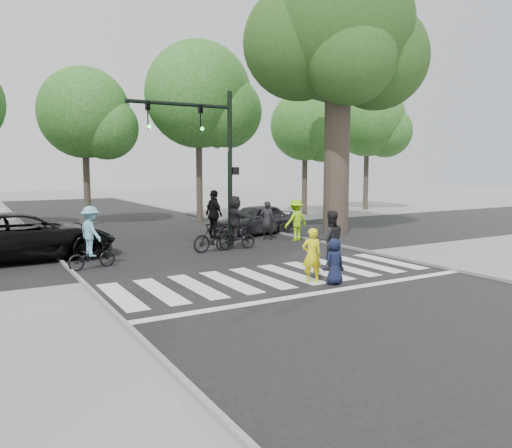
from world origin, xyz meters
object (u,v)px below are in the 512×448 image
(pedestrian_child, at_px, (334,262))
(car_suv, at_px, (25,236))
(traffic_signal, at_px, (210,147))
(pedestrian_adult, at_px, (331,241))
(cyclist_right, at_px, (235,226))
(cyclist_mid, at_px, (214,227))
(eucalyptus, at_px, (337,37))
(cyclist_left, at_px, (91,242))
(pedestrian_woman, at_px, (312,255))
(car_grey, at_px, (255,220))

(pedestrian_child, bearing_deg, car_suv, -54.85)
(traffic_signal, xyz_separation_m, car_suv, (-6.35, 1.18, -3.08))
(traffic_signal, bearing_deg, pedestrian_adult, -73.61)
(cyclist_right, bearing_deg, cyclist_mid, -178.35)
(traffic_signal, bearing_deg, eucalyptus, 11.56)
(pedestrian_adult, distance_m, cyclist_left, 7.38)
(traffic_signal, height_order, pedestrian_woman, traffic_signal)
(pedestrian_adult, xyz_separation_m, car_grey, (2.02, 8.12, -0.21))
(pedestrian_child, relative_size, car_grey, 0.30)
(pedestrian_woman, distance_m, pedestrian_adult, 1.81)
(pedestrian_woman, xyz_separation_m, cyclist_right, (0.73, 5.86, 0.17))
(eucalyptus, relative_size, pedestrian_adult, 7.07)
(traffic_signal, distance_m, car_suv, 7.16)
(eucalyptus, relative_size, cyclist_right, 6.26)
(traffic_signal, xyz_separation_m, cyclist_mid, (-0.09, -0.51, -2.95))
(cyclist_right, distance_m, car_grey, 4.31)
(cyclist_mid, xyz_separation_m, car_suv, (-6.27, 1.69, -0.13))
(cyclist_right, relative_size, car_suv, 0.35)
(cyclist_left, xyz_separation_m, car_grey, (8.32, 4.28, -0.14))
(pedestrian_woman, xyz_separation_m, cyclist_left, (-4.83, 4.87, 0.10))
(car_grey, bearing_deg, traffic_signal, -65.49)
(pedestrian_woman, distance_m, car_suv, 9.90)
(car_grey, bearing_deg, pedestrian_adult, -27.64)
(traffic_signal, height_order, cyclist_mid, traffic_signal)
(pedestrian_adult, relative_size, car_grey, 0.44)
(traffic_signal, height_order, pedestrian_adult, traffic_signal)
(pedestrian_woman, height_order, pedestrian_child, pedestrian_woman)
(cyclist_right, bearing_deg, car_grey, 49.96)
(pedestrian_child, height_order, cyclist_left, cyclist_left)
(pedestrian_woman, distance_m, pedestrian_child, 0.64)
(cyclist_right, bearing_deg, eucalyptus, 17.01)
(cyclist_right, distance_m, car_suv, 7.36)
(traffic_signal, bearing_deg, car_suv, 169.48)
(cyclist_mid, bearing_deg, cyclist_right, 1.65)
(cyclist_mid, relative_size, cyclist_right, 1.11)
(car_suv, bearing_deg, pedestrian_adult, -132.00)
(pedestrian_woman, bearing_deg, car_suv, -28.60)
(eucalyptus, height_order, pedestrian_child, eucalyptus)
(pedestrian_woman, xyz_separation_m, car_grey, (3.49, 9.15, -0.04))
(cyclist_left, bearing_deg, eucalyptus, 13.84)
(car_suv, bearing_deg, cyclist_left, -151.28)
(eucalyptus, height_order, cyclist_right, eucalyptus)
(pedestrian_child, bearing_deg, pedestrian_adult, -130.61)
(pedestrian_adult, relative_size, car_suv, 0.31)
(eucalyptus, bearing_deg, car_grey, 159.47)
(traffic_signal, xyz_separation_m, pedestrian_woman, (0.09, -6.34, -3.15))
(cyclist_right, relative_size, car_grey, 0.50)
(car_grey, bearing_deg, eucalyptus, 55.81)
(pedestrian_adult, bearing_deg, cyclist_mid, -49.96)
(pedestrian_woman, relative_size, car_grey, 0.36)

